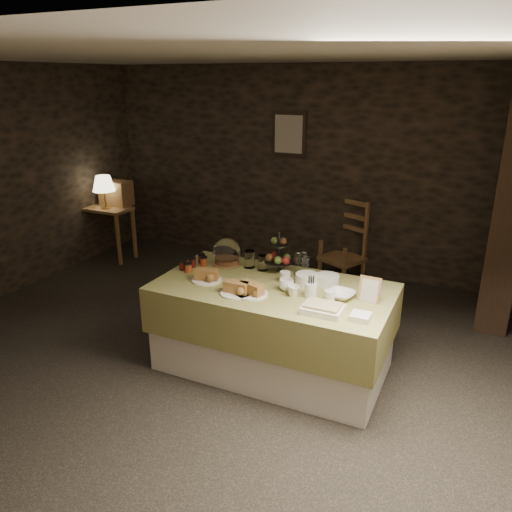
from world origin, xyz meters
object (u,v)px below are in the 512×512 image
at_px(table_lamp, 103,184).
at_px(fruit_stand, 279,257).
at_px(buffet_table, 273,321).
at_px(chair, 344,243).
at_px(console_table, 107,216).
at_px(timber_column, 511,205).
at_px(wine_rack, 116,193).

xyz_separation_m(table_lamp, fruit_stand, (3.09, -1.26, -0.16)).
bearing_deg(buffet_table, chair, 90.97).
bearing_deg(chair, console_table, -141.82).
xyz_separation_m(console_table, chair, (3.18, 0.76, -0.17)).
distance_m(buffet_table, timber_column, 2.52).
relative_size(buffet_table, console_table, 2.68).
height_order(table_lamp, chair, table_lamp).
bearing_deg(buffet_table, console_table, 153.16).
bearing_deg(console_table, chair, 13.39).
bearing_deg(buffet_table, fruit_stand, 105.09).
bearing_deg(buffet_table, timber_column, 43.04).
bearing_deg(wine_rack, buffet_table, -29.71).
relative_size(wine_rack, chair, 0.54).
xyz_separation_m(console_table, fruit_stand, (3.14, -1.31, 0.31)).
bearing_deg(table_lamp, console_table, 135.00).
bearing_deg(console_table, table_lamp, -45.00).
height_order(table_lamp, fruit_stand, table_lamp).
relative_size(wine_rack, fruit_stand, 1.16).
bearing_deg(console_table, fruit_stand, -22.70).
relative_size(table_lamp, timber_column, 0.17).
xyz_separation_m(timber_column, fruit_stand, (-1.82, -1.30, -0.38)).
bearing_deg(console_table, buffet_table, -26.84).
distance_m(table_lamp, timber_column, 4.91).
relative_size(buffet_table, timber_column, 0.76).
relative_size(console_table, fruit_stand, 2.04).
bearing_deg(fruit_stand, table_lamp, 157.76).
bearing_deg(timber_column, wine_rack, 177.78).
xyz_separation_m(console_table, table_lamp, (0.05, -0.05, 0.47)).
height_order(buffet_table, fruit_stand, fruit_stand).
distance_m(console_table, wine_rack, 0.35).
distance_m(buffet_table, console_table, 3.62).
xyz_separation_m(table_lamp, timber_column, (4.91, 0.04, 0.22)).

